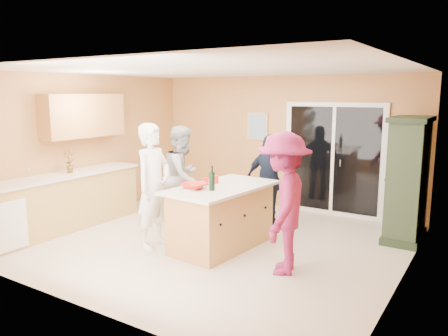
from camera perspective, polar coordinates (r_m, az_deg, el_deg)
The scene contains 22 objects.
floor at distance 6.86m, azimuth -1.53°, elevation -9.52°, with size 5.50×5.50×0.00m, color beige.
ceiling at distance 6.48m, azimuth -1.63°, elevation 12.73°, with size 5.50×5.00×0.10m, color silver.
wall_back at distance 8.72m, azimuth 7.63°, elevation 3.32°, with size 5.50×0.10×2.60m, color #E1A95C.
wall_front at distance 4.71m, azimuth -18.78°, elevation -2.55°, with size 5.50×0.10×2.60m, color #E1A95C.
wall_left at distance 8.38m, azimuth -17.41°, elevation 2.70°, with size 0.10×5.00×2.60m, color #E1A95C.
wall_right at distance 5.53m, azimuth 22.83°, elevation -1.05°, with size 0.10×5.00×2.60m, color #E1A95C.
left_cabinet_run at distance 7.66m, azimuth -21.60°, elevation -4.55°, with size 0.65×3.05×1.24m.
upper_cabinets at distance 8.07m, azimuth -17.89°, elevation 6.53°, with size 0.35×1.60×0.75m, color tan.
sliding_door at distance 8.34m, azimuth 14.06°, elevation 1.09°, with size 1.90×0.07×2.10m.
framed_picture at distance 8.91m, azimuth 4.38°, elevation 5.45°, with size 0.46×0.04×0.56m.
kitchen_island at distance 6.48m, azimuth -0.31°, elevation -6.64°, with size 1.11×1.84×0.93m.
green_hutch at distance 7.27m, azimuth 22.87°, elevation -1.56°, with size 0.55×1.04×1.92m.
woman_white at distance 6.46m, azimuth -9.18°, elevation -2.36°, with size 0.67×0.44×1.84m, color white.
woman_grey at distance 7.44m, azimuth -5.37°, elevation -1.13°, with size 0.84×0.65×1.73m, color #AAAAAD.
woman_navy at distance 7.50m, azimuth 5.99°, elevation -1.63°, with size 0.93×0.39×1.58m, color #1A243A.
woman_magenta at distance 5.54m, azimuth 7.76°, elevation -4.58°, with size 1.16×0.67×1.80m, color #911F59.
serving_bowl at distance 6.18m, azimuth -3.94°, elevation -2.35°, with size 0.34×0.34×0.08m, color red.
tulip_vase at distance 7.77m, azimuth -19.54°, elevation 0.87°, with size 0.21×0.14×0.40m, color #A11210.
tumbler_near at distance 6.42m, azimuth -2.35°, elevation -1.75°, with size 0.08×0.08×0.11m, color red.
tumbler_far at distance 6.54m, azimuth -1.07°, elevation -1.50°, with size 0.08×0.08×0.12m, color red.
wine_bottle at distance 6.06m, azimuth -1.58°, elevation -1.67°, with size 0.08×0.08×0.35m.
white_plate at distance 6.15m, azimuth -4.44°, elevation -2.75°, with size 0.21×0.21×0.01m, color silver.
Camera 1 is at (3.61, -5.38, 2.26)m, focal length 35.00 mm.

